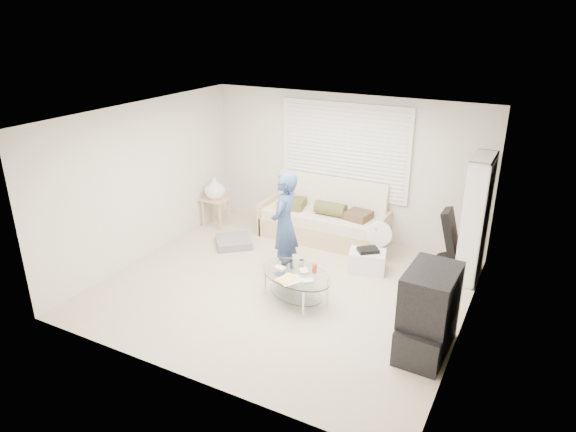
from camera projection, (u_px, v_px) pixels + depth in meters
The scene contains 13 objects.
ground at pixel (283, 287), 7.51m from camera, with size 5.00×5.00×0.00m, color #BEB094.
room_shell at pixel (299, 172), 7.30m from camera, with size 5.02×4.52×2.51m.
window_blinds at pixel (344, 150), 8.75m from camera, with size 2.32×0.08×1.62m.
futon_sofa at pixel (324, 220), 9.00m from camera, with size 2.21×0.89×1.08m.
grey_floor_pillow at pixel (234, 242), 8.83m from camera, with size 0.58×0.58×0.13m, color slate.
side_table at pixel (215, 190), 9.43m from camera, with size 0.48×0.38×0.94m.
bookshelf at pixel (475, 219), 7.45m from camera, with size 0.30×0.80×1.89m.
guitar_case at pixel (451, 247), 7.74m from camera, with size 0.41×0.38×1.01m.
floor_fan at pixel (380, 238), 8.16m from camera, with size 0.43×0.28×0.69m.
storage_bin at pixel (367, 261), 7.92m from camera, with size 0.62×0.50×0.38m.
tv_unit at pixel (428, 313), 5.93m from camera, with size 0.57×0.99×1.06m.
coffee_table at pixel (296, 279), 7.04m from camera, with size 1.32×1.08×0.55m.
standing_person at pixel (284, 225), 7.63m from camera, with size 0.59×0.39×1.61m, color navy.
Camera 1 is at (3.13, -5.80, 3.75)m, focal length 32.00 mm.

